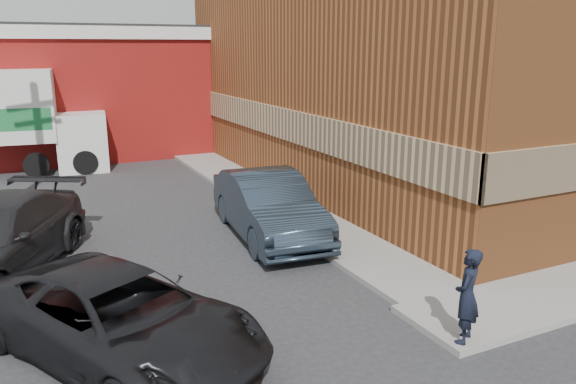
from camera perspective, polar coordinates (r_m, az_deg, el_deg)
name	(u,v)px	position (r m, az deg, el deg)	size (l,w,h in m)	color
ground	(412,306)	(11.01, 12.52, -11.25)	(90.00, 90.00, 0.00)	#28282B
brick_building	(451,47)	(22.30, 16.20, 13.92)	(14.25, 18.25, 9.36)	#965026
sidewalk_west	(256,191)	(18.64, -3.26, 0.06)	(1.80, 18.00, 0.12)	gray
warehouse	(20,91)	(27.73, -25.57, 9.24)	(16.30, 8.30, 5.60)	maroon
man	(467,296)	(9.47, 17.74, -10.01)	(0.57, 0.38, 1.57)	black
sedan	(269,206)	(14.20, -1.98, -1.40)	(1.74, 4.99, 1.64)	#273341
suv_a	(120,318)	(9.17, -16.71, -12.19)	(2.32, 5.03, 1.40)	black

